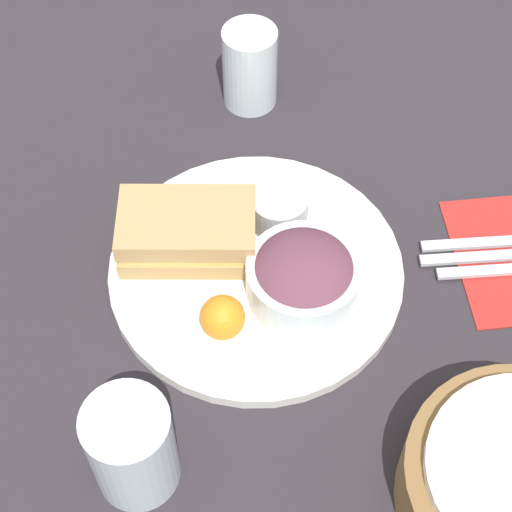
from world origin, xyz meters
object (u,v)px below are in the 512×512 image
sandwich (187,232)px  dressing_cup (279,209)px  plate (256,271)px  drink_glass (132,448)px  fork (511,241)px  water_glass (250,67)px  salad_bowl (303,276)px

sandwich → dressing_cup: size_ratio=2.41×
plate → drink_glass: (0.13, 0.20, 0.05)m
fork → water_glass: bearing=137.4°
salad_bowl → sandwich: bearing=-31.4°
plate → water_glass: (-0.02, -0.26, 0.04)m
sandwich → fork: bearing=175.7°
sandwich → salad_bowl: bearing=148.6°
plate → sandwich: 0.08m
dressing_cup → sandwich: bearing=13.4°
salad_bowl → fork: (-0.23, -0.04, -0.03)m
salad_bowl → water_glass: water_glass is taller
sandwich → dressing_cup: bearing=-166.6°
plate → sandwich: bearing=-26.6°
sandwich → salad_bowl: size_ratio=1.29×
salad_bowl → dressing_cup: salad_bowl is taller
fork → water_glass: water_glass is taller
salad_bowl → plate: bearing=-37.9°
plate → salad_bowl: 0.06m
sandwich → dressing_cup: 0.10m
dressing_cup → drink_glass: drink_glass is taller
salad_bowl → water_glass: size_ratio=1.12×
sandwich → drink_glass: 0.24m
water_glass → sandwich: bearing=68.4°
dressing_cup → drink_glass: 0.31m
plate → drink_glass: bearing=57.3°
fork → water_glass: size_ratio=1.89×
salad_bowl → fork: 0.24m
dressing_cup → water_glass: (0.01, -0.20, 0.02)m
sandwich → drink_glass: size_ratio=1.33×
dressing_cup → water_glass: water_glass is taller
water_glass → salad_bowl: bearing=94.2°
drink_glass → fork: drink_glass is taller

